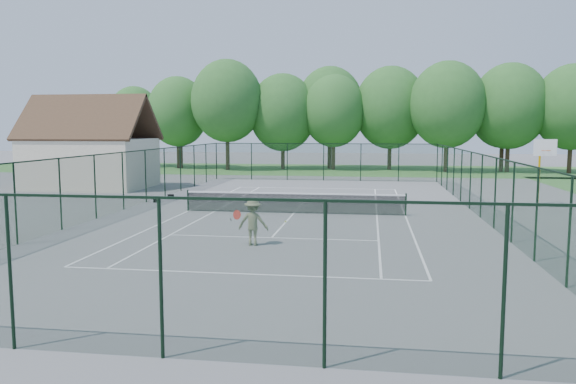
% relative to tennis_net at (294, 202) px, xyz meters
% --- Properties ---
extents(ground, '(140.00, 140.00, 0.00)m').
position_rel_tennis_net_xyz_m(ground, '(0.00, 0.00, -0.58)').
color(ground, slate).
rests_on(ground, ground).
extents(grass_far, '(80.00, 16.00, 0.01)m').
position_rel_tennis_net_xyz_m(grass_far, '(0.00, 30.00, -0.57)').
color(grass_far, '#468338').
rests_on(grass_far, ground).
extents(court_lines, '(11.05, 23.85, 0.01)m').
position_rel_tennis_net_xyz_m(court_lines, '(0.00, 0.00, -0.57)').
color(court_lines, white).
rests_on(court_lines, ground).
extents(tennis_net, '(11.08, 0.08, 1.10)m').
position_rel_tennis_net_xyz_m(tennis_net, '(0.00, 0.00, 0.00)').
color(tennis_net, black).
rests_on(tennis_net, ground).
extents(fence_enclosure, '(18.05, 36.05, 3.02)m').
position_rel_tennis_net_xyz_m(fence_enclosure, '(0.00, 0.00, 0.98)').
color(fence_enclosure, '#18381F').
rests_on(fence_enclosure, ground).
extents(utility_building, '(8.60, 6.27, 6.63)m').
position_rel_tennis_net_xyz_m(utility_building, '(-16.00, 10.00, 2.54)').
color(utility_building, beige).
rests_on(utility_building, ground).
extents(tree_line_far, '(39.40, 6.40, 9.70)m').
position_rel_tennis_net_xyz_m(tree_line_far, '(0.00, 30.00, 5.42)').
color(tree_line_far, '#462F22').
rests_on(tree_line_far, ground).
extents(basketball_goal, '(1.20, 1.43, 3.65)m').
position_rel_tennis_net_xyz_m(basketball_goal, '(13.12, 4.97, 1.99)').
color(basketball_goal, '#CA9503').
rests_on(basketball_goal, ground).
extents(sports_bag_a, '(0.42, 0.33, 0.29)m').
position_rel_tennis_net_xyz_m(sports_bag_a, '(-8.40, 3.02, -0.43)').
color(sports_bag_a, black).
rests_on(sports_bag_a, ground).
extents(sports_bag_b, '(0.39, 0.32, 0.26)m').
position_rel_tennis_net_xyz_m(sports_bag_b, '(-8.17, 4.75, -0.44)').
color(sports_bag_b, black).
rests_on(sports_bag_b, ground).
extents(tennis_player, '(2.04, 0.82, 1.72)m').
position_rel_tennis_net_xyz_m(tennis_player, '(-0.43, -7.85, 0.28)').
color(tennis_player, '#65684A').
rests_on(tennis_player, ground).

